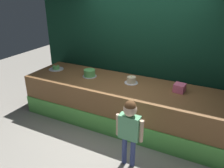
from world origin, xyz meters
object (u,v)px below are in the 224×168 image
Objects in this scene: child_figure at (130,125)px; cake_center at (90,73)px; cake_left at (56,68)px; cake_right at (131,80)px; pink_box at (179,88)px.

child_figure is 1.78m from cake_center.
cake_center is (0.90, -0.03, 0.04)m from cake_left.
cake_right is at bearing 4.08° from cake_center.
cake_left is 1.11× the size of cake_center.
cake_left is at bearing -178.68° from pink_box.
pink_box is 0.90m from cake_right.
child_figure reaches higher than cake_center.
cake_right is (-0.46, 1.18, 0.18)m from child_figure.
child_figure is at bearing -68.64° from cake_right.
pink_box is (0.44, 1.21, 0.19)m from child_figure.
pink_box is at bearing 2.91° from cake_center.
cake_center is (-1.81, -0.09, -0.00)m from pink_box.
child_figure reaches higher than cake_left.
child_figure is 5.53× the size of pink_box.
cake_right is at bearing 1.10° from cake_left.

